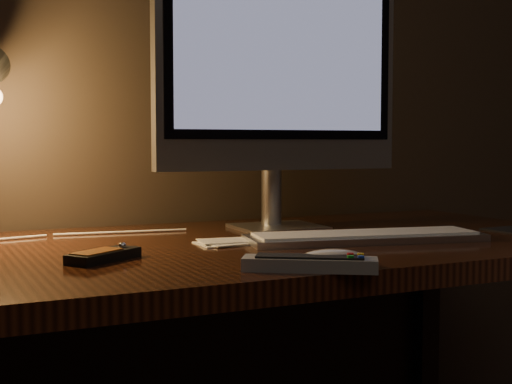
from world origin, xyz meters
name	(u,v)px	position (x,y,z in m)	size (l,w,h in m)	color
desk	(217,300)	(0.00, 1.93, 0.62)	(1.60, 0.75, 0.75)	#3D1B0D
monitor	(279,69)	(0.19, 2.00, 1.11)	(0.58, 0.18, 0.61)	silver
keyboard	(365,236)	(0.25, 1.76, 0.76)	(0.48, 0.13, 0.02)	silver
mouse	(332,261)	(0.03, 1.53, 0.76)	(0.11, 0.06, 0.02)	white
media_remote	(104,255)	(-0.28, 1.75, 0.76)	(0.14, 0.12, 0.03)	black
tv_remote	(310,263)	(-0.01, 1.52, 0.76)	(0.20, 0.16, 0.03)	gray
papers	(230,242)	(-0.01, 1.84, 0.75)	(0.13, 0.09, 0.01)	white
cable	(51,237)	(-0.31, 2.07, 0.75)	(0.01, 0.01, 0.59)	white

